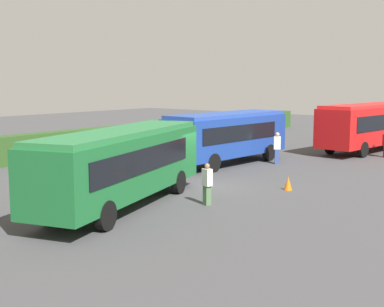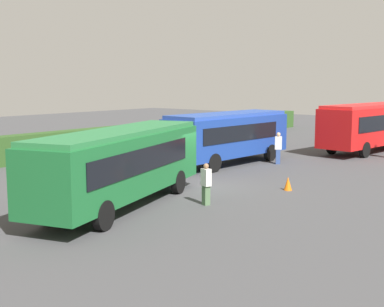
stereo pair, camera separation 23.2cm
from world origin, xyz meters
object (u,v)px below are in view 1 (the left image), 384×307
object	(u,v)px
person_left	(207,183)
person_right	(277,147)
bus_red	(370,124)
bus_green	(122,162)
traffic_cone	(288,183)
person_center	(189,143)
bus_blue	(227,134)

from	to	relation	value
person_left	person_right	world-z (taller)	person_right
bus_red	person_right	size ratio (longest dim) A/B	5.73
bus_green	person_right	world-z (taller)	bus_green
person_right	bus_red	bearing A→B (deg)	133.61
bus_green	person_left	xyz separation A→B (m)	(2.29, -2.32, -0.86)
bus_green	traffic_cone	distance (m)	7.73
bus_green	person_left	distance (m)	3.37
bus_red	person_right	xyz separation A→B (m)	(-8.96, 2.08, -0.88)
bus_green	person_center	size ratio (longest dim) A/B	5.91
person_right	traffic_cone	bearing A→B (deg)	0.35
person_right	bus_green	bearing A→B (deg)	-30.22
bus_red	person_center	xyz separation A→B (m)	(-9.99, 7.80, -0.97)
bus_red	person_center	distance (m)	12.71
bus_green	person_right	xyz separation A→B (m)	(12.94, 0.70, -0.75)
bus_blue	person_right	bearing A→B (deg)	-48.24
bus_blue	bus_red	bearing A→B (deg)	-19.19
person_left	traffic_cone	distance (m)	4.66
person_left	person_right	distance (m)	11.07
bus_blue	person_center	bearing A→B (deg)	79.59
person_left	traffic_cone	xyz separation A→B (m)	(4.50, -1.08, -0.57)
person_left	person_center	distance (m)	13.00
bus_green	person_right	distance (m)	12.99
bus_blue	person_right	size ratio (longest dim) A/B	4.76
person_right	person_left	bearing A→B (deg)	-17.50
person_left	person_center	xyz separation A→B (m)	(9.62, 8.74, 0.03)
bus_red	person_left	xyz separation A→B (m)	(-19.61, -0.94, -0.99)
traffic_cone	bus_blue	bearing A→B (deg)	55.86
bus_red	traffic_cone	world-z (taller)	bus_red
bus_green	traffic_cone	bearing A→B (deg)	-44.18
bus_blue	bus_red	size ratio (longest dim) A/B	0.83
bus_green	person_right	bearing A→B (deg)	-14.48
bus_blue	person_right	distance (m)	3.01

